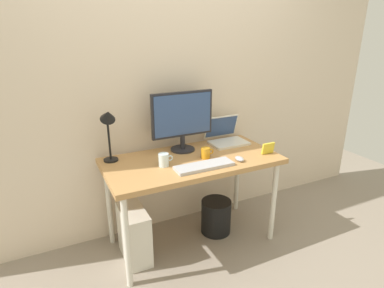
{
  "coord_description": "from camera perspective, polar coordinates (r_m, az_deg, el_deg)",
  "views": [
    {
      "loc": [
        -1.01,
        -2.08,
        1.7
      ],
      "look_at": [
        0.0,
        0.0,
        0.87
      ],
      "focal_mm": 30.04,
      "sensor_mm": 36.0,
      "label": 1
    }
  ],
  "objects": [
    {
      "name": "laptop",
      "position": [
        2.86,
        5.97,
        1.44
      ],
      "size": [
        0.32,
        0.28,
        0.22
      ],
      "color": "silver",
      "rests_on": "desk"
    },
    {
      "name": "ground_plane",
      "position": [
        2.87,
        0.0,
        -16.62
      ],
      "size": [
        6.0,
        6.0,
        0.0
      ],
      "primitive_type": "plane",
      "color": "gray"
    },
    {
      "name": "desk_lamp",
      "position": [
        2.41,
        -14.62,
        3.53
      ],
      "size": [
        0.11,
        0.16,
        0.43
      ],
      "color": "black",
      "rests_on": "desk"
    },
    {
      "name": "monitor",
      "position": [
        2.58,
        -1.71,
        4.65
      ],
      "size": [
        0.52,
        0.2,
        0.49
      ],
      "color": "#232328",
      "rests_on": "desk"
    },
    {
      "name": "keyboard",
      "position": [
        2.34,
        2.19,
        -3.91
      ],
      "size": [
        0.44,
        0.14,
        0.02
      ],
      "primitive_type": "cube",
      "color": "#B2B2B7",
      "rests_on": "desk"
    },
    {
      "name": "computer_tower",
      "position": [
        2.61,
        -10.27,
        -15.42
      ],
      "size": [
        0.18,
        0.36,
        0.42
      ],
      "primitive_type": "cube",
      "color": "silver",
      "rests_on": "ground_plane"
    },
    {
      "name": "mouse",
      "position": [
        2.47,
        8.43,
        -2.61
      ],
      "size": [
        0.06,
        0.09,
        0.03
      ],
      "primitive_type": "ellipsoid",
      "color": "#B2B2B7",
      "rests_on": "desk"
    },
    {
      "name": "glass_cup",
      "position": [
        2.35,
        -5.02,
        -2.81
      ],
      "size": [
        0.11,
        0.08,
        0.1
      ],
      "color": "silver",
      "rests_on": "desk"
    },
    {
      "name": "coffee_mug",
      "position": [
        2.49,
        2.43,
        -1.59
      ],
      "size": [
        0.11,
        0.07,
        0.08
      ],
      "color": "orange",
      "rests_on": "desk"
    },
    {
      "name": "photo_frame",
      "position": [
        2.64,
        13.35,
        -0.74
      ],
      "size": [
        0.11,
        0.03,
        0.09
      ],
      "primitive_type": "cube",
      "rotation": [
        0.14,
        0.0,
        0.0
      ],
      "color": "yellow",
      "rests_on": "desk"
    },
    {
      "name": "wastebasket",
      "position": [
        2.89,
        4.28,
        -12.69
      ],
      "size": [
        0.26,
        0.26,
        0.3
      ],
      "primitive_type": "cylinder",
      "color": "black",
      "rests_on": "ground_plane"
    },
    {
      "name": "back_wall",
      "position": [
        2.7,
        -3.71,
        11.18
      ],
      "size": [
        4.4,
        0.04,
        2.6
      ],
      "primitive_type": "cube",
      "color": "beige",
      "rests_on": "ground_plane"
    },
    {
      "name": "desk",
      "position": [
        2.52,
        0.0,
        -4.06
      ],
      "size": [
        1.35,
        0.66,
        0.75
      ],
      "color": "#B7844C",
      "rests_on": "ground_plane"
    }
  ]
}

